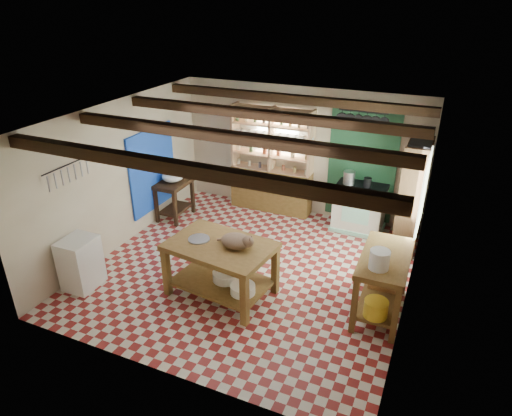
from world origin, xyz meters
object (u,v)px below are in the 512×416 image
at_px(stove, 359,208).
at_px(prep_table, 175,199).
at_px(work_table, 221,269).
at_px(right_counter, 382,284).
at_px(white_cabinet, 81,263).
at_px(cat, 236,241).

bearing_deg(stove, prep_table, -163.02).
relative_size(work_table, prep_table, 1.93).
distance_m(work_table, prep_table, 2.83).
xyz_separation_m(prep_table, right_counter, (4.38, -1.40, 0.07)).
distance_m(white_cabinet, right_counter, 4.57).
bearing_deg(white_cabinet, right_counter, 14.09).
relative_size(stove, prep_table, 1.18).
height_order(stove, white_cabinet, stove).
relative_size(work_table, right_counter, 1.17).
bearing_deg(right_counter, white_cabinet, -165.29).
xyz_separation_m(prep_table, cat, (2.33, -1.91, 0.57)).
bearing_deg(white_cabinet, cat, 15.54).
distance_m(work_table, cat, 0.59).
relative_size(stove, cat, 2.05).
xyz_separation_m(work_table, stove, (1.47, 2.92, 0.02)).
height_order(work_table, right_counter, right_counter).
height_order(prep_table, white_cabinet, white_cabinet).
height_order(work_table, stove, stove).
relative_size(stove, right_counter, 0.71).
xyz_separation_m(stove, cat, (-1.21, -2.90, 0.51)).
bearing_deg(cat, stove, 64.33).
bearing_deg(right_counter, stove, 108.38).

